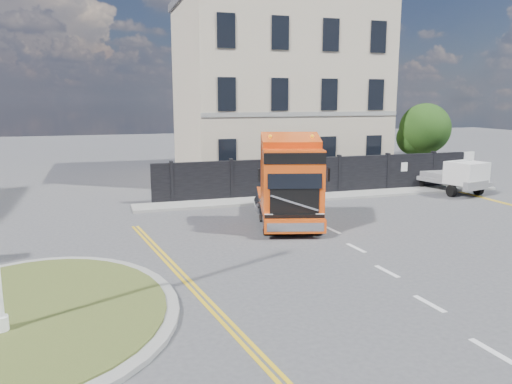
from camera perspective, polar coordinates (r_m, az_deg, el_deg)
name	(u,v)px	position (r m, az deg, el deg)	size (l,w,h in m)	color
ground	(271,253)	(16.76, 1.75, -6.93)	(120.00, 120.00, 0.00)	#424244
traffic_island	(33,313)	(13.17, -24.16, -12.51)	(6.80, 6.80, 0.17)	gray
hoarding_fence	(331,175)	(27.14, 8.57, 1.89)	(18.80, 0.25, 2.00)	black
georgian_building	(275,88)	(33.55, 2.20, 11.81)	(12.30, 10.30, 12.80)	#BEB297
tree	(422,131)	(33.61, 18.46, 6.63)	(3.20, 3.20, 4.80)	#382619
pavement_far	(329,196)	(26.27, 8.30, -0.47)	(20.00, 1.60, 0.12)	gray
truck	(290,186)	(19.92, 3.87, 0.66)	(3.76, 6.41, 3.61)	black
flatbed_pickup	(459,176)	(28.85, 22.21, 1.68)	(2.71, 4.66, 1.81)	slate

